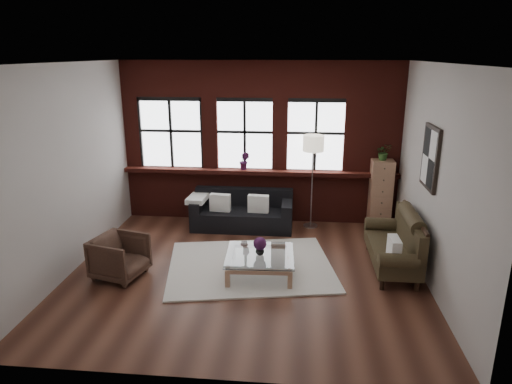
# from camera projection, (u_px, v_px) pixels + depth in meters

# --- Properties ---
(floor) EXTENTS (5.50, 5.50, 0.00)m
(floor) POSITION_uv_depth(u_px,v_px,m) (246.00, 272.00, 7.24)
(floor) COLOR #402117
(floor) RESTS_ON ground
(ceiling) EXTENTS (5.50, 5.50, 0.00)m
(ceiling) POSITION_uv_depth(u_px,v_px,m) (245.00, 63.00, 6.30)
(ceiling) COLOR white
(ceiling) RESTS_ON ground
(wall_back) EXTENTS (5.50, 0.00, 5.50)m
(wall_back) POSITION_uv_depth(u_px,v_px,m) (260.00, 143.00, 9.14)
(wall_back) COLOR #B5AFA9
(wall_back) RESTS_ON ground
(wall_front) EXTENTS (5.50, 0.00, 5.50)m
(wall_front) POSITION_uv_depth(u_px,v_px,m) (215.00, 241.00, 4.39)
(wall_front) COLOR #B5AFA9
(wall_front) RESTS_ON ground
(wall_left) EXTENTS (0.00, 5.00, 5.00)m
(wall_left) POSITION_uv_depth(u_px,v_px,m) (68.00, 170.00, 7.02)
(wall_left) COLOR #B5AFA9
(wall_left) RESTS_ON ground
(wall_right) EXTENTS (0.00, 5.00, 5.00)m
(wall_right) POSITION_uv_depth(u_px,v_px,m) (436.00, 179.00, 6.51)
(wall_right) COLOR #B5AFA9
(wall_right) RESTS_ON ground
(brick_backwall) EXTENTS (5.50, 0.12, 3.20)m
(brick_backwall) POSITION_uv_depth(u_px,v_px,m) (260.00, 143.00, 9.09)
(brick_backwall) COLOR #551A14
(brick_backwall) RESTS_ON floor
(sill_ledge) EXTENTS (5.50, 0.30, 0.08)m
(sill_ledge) POSITION_uv_depth(u_px,v_px,m) (259.00, 172.00, 9.17)
(sill_ledge) COLOR #551A14
(sill_ledge) RESTS_ON brick_backwall
(window_left) EXTENTS (1.38, 0.10, 1.50)m
(window_left) POSITION_uv_depth(u_px,v_px,m) (171.00, 134.00, 9.22)
(window_left) COLOR black
(window_left) RESTS_ON brick_backwall
(window_mid) EXTENTS (1.38, 0.10, 1.50)m
(window_mid) POSITION_uv_depth(u_px,v_px,m) (245.00, 136.00, 9.08)
(window_mid) COLOR black
(window_mid) RESTS_ON brick_backwall
(window_right) EXTENTS (1.38, 0.10, 1.50)m
(window_right) POSITION_uv_depth(u_px,v_px,m) (316.00, 137.00, 8.95)
(window_right) COLOR black
(window_right) RESTS_ON brick_backwall
(wall_poster) EXTENTS (0.05, 0.74, 0.94)m
(wall_poster) POSITION_uv_depth(u_px,v_px,m) (430.00, 158.00, 6.73)
(wall_poster) COLOR black
(wall_poster) RESTS_ON wall_right
(shag_rug) EXTENTS (2.94, 2.49, 0.03)m
(shag_rug) POSITION_uv_depth(u_px,v_px,m) (250.00, 266.00, 7.42)
(shag_rug) COLOR beige
(shag_rug) RESTS_ON floor
(dark_sofa) EXTENTS (1.96, 0.79, 0.71)m
(dark_sofa) POSITION_uv_depth(u_px,v_px,m) (242.00, 211.00, 8.97)
(dark_sofa) COLOR black
(dark_sofa) RESTS_ON floor
(pillow_a) EXTENTS (0.41, 0.18, 0.34)m
(pillow_a) POSITION_uv_depth(u_px,v_px,m) (220.00, 203.00, 8.85)
(pillow_a) COLOR white
(pillow_a) RESTS_ON dark_sofa
(pillow_b) EXTENTS (0.41, 0.17, 0.34)m
(pillow_b) POSITION_uv_depth(u_px,v_px,m) (258.00, 204.00, 8.79)
(pillow_b) COLOR white
(pillow_b) RESTS_ON dark_sofa
(vintage_settee) EXTENTS (0.75, 1.68, 0.90)m
(vintage_settee) POSITION_uv_depth(u_px,v_px,m) (392.00, 242.00, 7.24)
(vintage_settee) COLOR #332917
(vintage_settee) RESTS_ON floor
(pillow_settee) EXTENTS (0.15, 0.38, 0.34)m
(pillow_settee) POSITION_uv_depth(u_px,v_px,m) (394.00, 249.00, 6.72)
(pillow_settee) COLOR white
(pillow_settee) RESTS_ON vintage_settee
(armchair) EXTENTS (0.88, 0.87, 0.66)m
(armchair) POSITION_uv_depth(u_px,v_px,m) (120.00, 257.00, 7.00)
(armchair) COLOR #3C281E
(armchair) RESTS_ON floor
(coffee_table) EXTENTS (1.09, 1.09, 0.35)m
(coffee_table) POSITION_uv_depth(u_px,v_px,m) (260.00, 265.00, 7.11)
(coffee_table) COLOR #A97A5B
(coffee_table) RESTS_ON shag_rug
(vase) EXTENTS (0.18, 0.18, 0.14)m
(vase) POSITION_uv_depth(u_px,v_px,m) (260.00, 250.00, 7.04)
(vase) COLOR #B2B2B2
(vase) RESTS_ON coffee_table
(flowers) EXTENTS (0.20, 0.20, 0.20)m
(flowers) POSITION_uv_depth(u_px,v_px,m) (260.00, 244.00, 7.01)
(flowers) COLOR #461843
(flowers) RESTS_ON vase
(drawer_chest) EXTENTS (0.42, 0.42, 1.36)m
(drawer_chest) POSITION_uv_depth(u_px,v_px,m) (380.00, 194.00, 8.94)
(drawer_chest) COLOR #A97A5B
(drawer_chest) RESTS_ON floor
(potted_plant_top) EXTENTS (0.30, 0.27, 0.32)m
(potted_plant_top) POSITION_uv_depth(u_px,v_px,m) (384.00, 152.00, 8.69)
(potted_plant_top) COLOR #2D5923
(potted_plant_top) RESTS_ON drawer_chest
(floor_lamp) EXTENTS (0.40, 0.40, 1.99)m
(floor_lamp) POSITION_uv_depth(u_px,v_px,m) (312.00, 179.00, 8.84)
(floor_lamp) COLOR #A5A5A8
(floor_lamp) RESTS_ON floor
(sill_plant) EXTENTS (0.23, 0.20, 0.37)m
(sill_plant) POSITION_uv_depth(u_px,v_px,m) (244.00, 161.00, 9.10)
(sill_plant) COLOR #461843
(sill_plant) RESTS_ON sill_ledge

